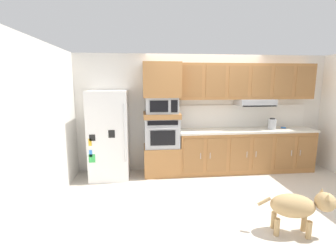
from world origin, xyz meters
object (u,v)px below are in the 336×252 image
at_px(built_in_oven, 162,132).
at_px(electric_kettle, 272,124).
at_px(dog, 300,206).
at_px(screwdriver, 283,128).
at_px(refrigerator, 109,135).
at_px(microwave, 162,105).

relative_size(built_in_oven, electric_kettle, 2.92).
height_order(built_in_oven, electric_kettle, built_in_oven).
xyz_separation_m(electric_kettle, dog, (-0.80, -2.24, -0.65)).
xyz_separation_m(screwdriver, electric_kettle, (-0.32, -0.08, 0.10)).
bearing_deg(refrigerator, electric_kettle, 0.34).
bearing_deg(refrigerator, microwave, 3.65).
relative_size(built_in_oven, dog, 0.72).
distance_m(built_in_oven, microwave, 0.56).
xyz_separation_m(refrigerator, screwdriver, (3.75, 0.10, 0.05)).
height_order(electric_kettle, dog, electric_kettle).
distance_m(electric_kettle, dog, 2.47).
bearing_deg(built_in_oven, refrigerator, -176.35).
bearing_deg(dog, built_in_oven, 139.59).
bearing_deg(microwave, dog, -55.69).
relative_size(screwdriver, electric_kettle, 0.70).
relative_size(screwdriver, dog, 0.17).
height_order(refrigerator, dog, refrigerator).
bearing_deg(electric_kettle, built_in_oven, 178.86).
bearing_deg(built_in_oven, microwave, -0.77).
relative_size(microwave, dog, 0.66).
bearing_deg(refrigerator, built_in_oven, 3.65).
distance_m(refrigerator, screwdriver, 3.75).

